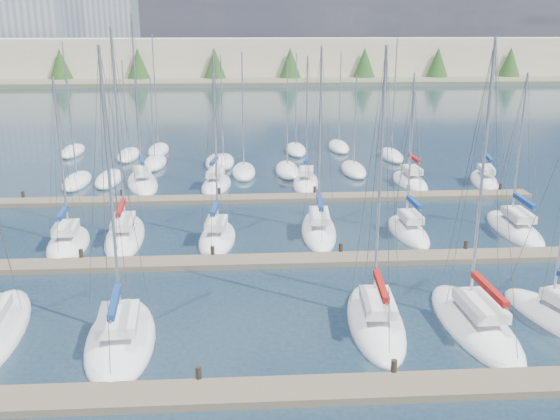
{
  "coord_description": "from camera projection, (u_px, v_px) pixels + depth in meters",
  "views": [
    {
      "loc": [
        -2.12,
        -19.4,
        14.2
      ],
      "look_at": [
        0.0,
        14.0,
        4.0
      ],
      "focal_mm": 40.0,
      "sensor_mm": 36.0,
      "label": 1
    }
  ],
  "objects": [
    {
      "name": "sailboat_o",
      "position": [
        216.0,
        185.0,
        55.45
      ],
      "size": [
        3.31,
        6.88,
        12.65
      ],
      "rotation": [
        0.0,
        0.0,
        -0.14
      ],
      "color": "white",
      "rests_on": "ground"
    },
    {
      "name": "dock_far",
      "position": [
        268.0,
        198.0,
        51.4
      ],
      "size": [
        44.0,
        1.93,
        1.1
      ],
      "color": "#6B5E4C",
      "rests_on": "ground"
    },
    {
      "name": "shoreline",
      "position": [
        196.0,
        47.0,
        162.79
      ],
      "size": [
        400.0,
        60.0,
        38.0
      ],
      "color": "#666B51",
      "rests_on": "ground"
    },
    {
      "name": "sailboat_h",
      "position": [
        68.0,
        243.0,
        40.91
      ],
      "size": [
        3.14,
        6.94,
        11.63
      ],
      "rotation": [
        0.0,
        0.0,
        0.08
      ],
      "color": "white",
      "rests_on": "ground"
    },
    {
      "name": "sailboat_l",
      "position": [
        408.0,
        231.0,
        43.23
      ],
      "size": [
        2.48,
        6.81,
        10.57
      ],
      "rotation": [
        0.0,
        0.0,
        0.04
      ],
      "color": "white",
      "rests_on": "ground"
    },
    {
      "name": "sailboat_n",
      "position": [
        142.0,
        183.0,
        56.17
      ],
      "size": [
        4.38,
        9.09,
        15.59
      ],
      "rotation": [
        0.0,
        0.0,
        0.21
      ],
      "color": "white",
      "rests_on": "ground"
    },
    {
      "name": "distant_boats",
      "position": [
        220.0,
        161.0,
        64.22
      ],
      "size": [
        36.93,
        20.75,
        13.3
      ],
      "color": "#9EA0A5",
      "rests_on": "ground"
    },
    {
      "name": "sailboat_j",
      "position": [
        217.0,
        238.0,
        41.87
      ],
      "size": [
        2.9,
        6.99,
        11.77
      ],
      "rotation": [
        0.0,
        0.0,
        -0.08
      ],
      "color": "white",
      "rests_on": "ground"
    },
    {
      "name": "sailboat_p",
      "position": [
        306.0,
        183.0,
        56.13
      ],
      "size": [
        3.19,
        7.2,
        12.07
      ],
      "rotation": [
        0.0,
        0.0,
        -0.13
      ],
      "color": "white",
      "rests_on": "ground"
    },
    {
      "name": "sailboat_q",
      "position": [
        410.0,
        182.0,
        56.61
      ],
      "size": [
        2.76,
        7.2,
        10.6
      ],
      "rotation": [
        0.0,
        0.0,
        0.04
      ],
      "color": "white",
      "rests_on": "ground"
    },
    {
      "name": "sailboat_d",
      "position": [
        376.0,
        321.0,
        30.36
      ],
      "size": [
        3.28,
        8.71,
        13.92
      ],
      "rotation": [
        0.0,
        0.0,
        -0.07
      ],
      "color": "white",
      "rests_on": "ground"
    },
    {
      "name": "sailboat_r",
      "position": [
        484.0,
        181.0,
        56.81
      ],
      "size": [
        3.65,
        7.8,
        12.5
      ],
      "rotation": [
        0.0,
        0.0,
        -0.2
      ],
      "color": "white",
      "rests_on": "ground"
    },
    {
      "name": "sailboat_e",
      "position": [
        475.0,
        324.0,
        30.07
      ],
      "size": [
        3.26,
        9.19,
        14.29
      ],
      "rotation": [
        0.0,
        0.0,
        0.04
      ],
      "color": "white",
      "rests_on": "ground"
    },
    {
      "name": "dock_near",
      "position": [
        299.0,
        391.0,
        24.67
      ],
      "size": [
        44.0,
        1.93,
        1.1
      ],
      "color": "#6B5E4C",
      "rests_on": "ground"
    },
    {
      "name": "sailboat_i",
      "position": [
        125.0,
        236.0,
        42.3
      ],
      "size": [
        3.2,
        9.15,
        14.59
      ],
      "rotation": [
        0.0,
        0.0,
        0.07
      ],
      "color": "white",
      "rests_on": "ground"
    },
    {
      "name": "sailboat_m",
      "position": [
        514.0,
        229.0,
        43.74
      ],
      "size": [
        2.77,
        8.34,
        11.63
      ],
      "rotation": [
        0.0,
        0.0,
        -0.03
      ],
      "color": "white",
      "rests_on": "ground"
    },
    {
      "name": "sailboat_c",
      "position": [
        121.0,
        338.0,
        28.69
      ],
      "size": [
        3.88,
        8.68,
        13.99
      ],
      "rotation": [
        0.0,
        0.0,
        0.09
      ],
      "color": "white",
      "rests_on": "ground"
    },
    {
      "name": "sailboat_k",
      "position": [
        319.0,
        230.0,
        43.53
      ],
      "size": [
        3.05,
        8.95,
        13.37
      ],
      "rotation": [
        0.0,
        0.0,
        -0.08
      ],
      "color": "white",
      "rests_on": "ground"
    },
    {
      "name": "ground",
      "position": [
        257.0,
        136.0,
        80.07
      ],
      "size": [
        400.0,
        400.0,
        0.0
      ],
      "primitive_type": "plane",
      "color": "#203240",
      "rests_on": "ground"
    },
    {
      "name": "dock_mid",
      "position": [
        278.0,
        261.0,
        38.03
      ],
      "size": [
        44.0,
        1.93,
        1.1
      ],
      "color": "#6B5E4C",
      "rests_on": "ground"
    },
    {
      "name": "sailboat_f",
      "position": [
        560.0,
        321.0,
        30.38
      ],
      "size": [
        4.22,
        8.08,
        11.36
      ],
      "rotation": [
        0.0,
        0.0,
        0.28
      ],
      "color": "white",
      "rests_on": "ground"
    }
  ]
}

